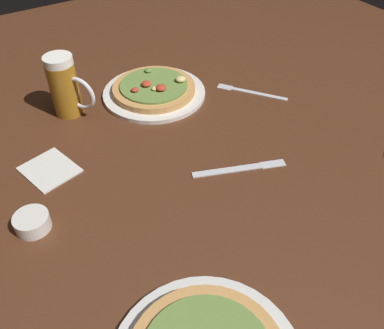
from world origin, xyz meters
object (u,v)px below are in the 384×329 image
beer_mug_dark (65,87)px  napkin_folded (49,169)px  pizza_plate_far (154,90)px  fork_left (250,92)px  ramekin_butter (32,222)px  knife_right (240,168)px

beer_mug_dark → napkin_folded: (-0.13, -0.20, -0.08)m
pizza_plate_far → fork_left: bearing=-30.0°
ramekin_butter → fork_left: 0.72m
ramekin_butter → knife_right: 0.48m
beer_mug_dark → knife_right: bearing=-60.0°
ramekin_butter → fork_left: (0.70, 0.17, -0.01)m
ramekin_butter → napkin_folded: 0.18m
pizza_plate_far → beer_mug_dark: size_ratio=1.77×
beer_mug_dark → knife_right: 0.52m
fork_left → beer_mug_dark: bearing=159.0°
knife_right → pizza_plate_far: bearing=92.0°
beer_mug_dark → knife_right: (0.26, -0.44, -0.08)m
beer_mug_dark → knife_right: size_ratio=0.77×
fork_left → napkin_folded: bearing=-178.6°
ramekin_butter → beer_mug_dark: bearing=59.3°
napkin_folded → beer_mug_dark: bearing=57.6°
fork_left → ramekin_butter: bearing=-166.5°
pizza_plate_far → fork_left: 0.29m
knife_right → napkin_folded: bearing=147.9°
pizza_plate_far → knife_right: size_ratio=1.36×
pizza_plate_far → beer_mug_dark: beer_mug_dark is taller
pizza_plate_far → ramekin_butter: size_ratio=4.15×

